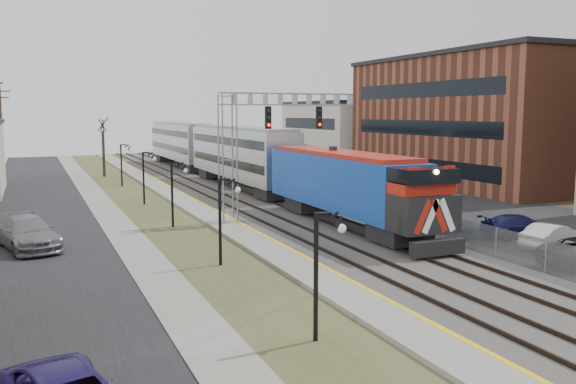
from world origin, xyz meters
TOP-DOWN VIEW (x-y plane):
  - street_west at (-11.50, 35.00)m, footprint 7.00×120.00m
  - sidewalk at (-7.00, 35.00)m, footprint 2.00×120.00m
  - grass_median at (-4.00, 35.00)m, footprint 4.00×120.00m
  - platform at (-1.00, 35.00)m, footprint 2.00×120.00m
  - ballast_bed at (4.00, 35.00)m, footprint 8.00×120.00m
  - parking_lot at (16.00, 35.00)m, footprint 16.00×120.00m
  - platform_edge at (-0.12, 35.00)m, footprint 0.24×120.00m
  - track_near at (2.00, 35.00)m, footprint 1.58×120.00m
  - track_far at (5.50, 35.00)m, footprint 1.58×120.00m
  - train at (5.50, 47.71)m, footprint 3.00×63.05m
  - signal_gantry at (1.22, 27.99)m, footprint 9.00×1.07m
  - lampposts at (-4.00, 18.29)m, footprint 0.14×62.14m
  - fence at (8.20, 35.00)m, footprint 0.04×120.00m
  - buildings_east at (30.00, 31.18)m, footprint 16.00×76.00m
  - bare_trees at (-12.66, 38.91)m, footprint 12.30×42.30m
  - car_lot_b at (12.51, 14.78)m, footprint 4.18×2.33m
  - car_lot_d at (13.05, 17.58)m, footprint 4.62×2.47m
  - car_lot_e at (12.32, 30.62)m, footprint 4.53×2.26m
  - car_street_b at (-12.04, 25.14)m, footprint 3.59×5.96m

SIDE VIEW (x-z plane):
  - street_west at x=-11.50m, z-range 0.00..0.04m
  - parking_lot at x=16.00m, z-range 0.00..0.04m
  - grass_median at x=-4.00m, z-range 0.00..0.06m
  - sidewalk at x=-7.00m, z-range 0.00..0.08m
  - ballast_bed at x=4.00m, z-range 0.00..0.20m
  - platform at x=-1.00m, z-range 0.00..0.24m
  - platform_edge at x=-0.12m, z-range 0.24..0.25m
  - track_near at x=2.00m, z-range 0.20..0.35m
  - track_far at x=5.50m, z-range 0.20..0.35m
  - car_lot_d at x=13.05m, z-range 0.00..1.28m
  - car_lot_b at x=12.51m, z-range 0.00..1.31m
  - car_lot_e at x=12.32m, z-range 0.00..1.48m
  - fence at x=8.20m, z-range 0.00..1.60m
  - car_street_b at x=-12.04m, z-range 0.00..1.62m
  - lampposts at x=-4.00m, z-range 0.00..4.00m
  - bare_trees at x=-12.66m, z-range -0.27..5.68m
  - train at x=5.50m, z-range 0.22..5.55m
  - signal_gantry at x=1.22m, z-range 1.51..9.66m
  - buildings_east at x=30.00m, z-range -1.19..13.81m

